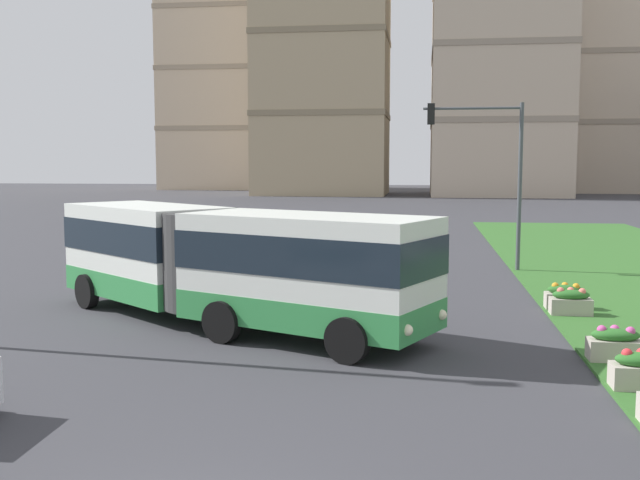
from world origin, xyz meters
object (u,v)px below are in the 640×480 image
flower_planter_5 (565,296)px  flower_planter_4 (571,302)px  car_black_sedan (206,248)px  apartment_tower_eastcentre (617,29)px  flower_planter_3 (615,344)px  apartment_tower_westcentre (323,2)px  traffic_light_far_right (489,157)px  apartment_tower_west (219,76)px  apartment_tower_centre (498,56)px  articulated_bus (224,262)px

flower_planter_5 → flower_planter_4: bearing=-90.0°
car_black_sedan → flower_planter_4: size_ratio=4.03×
flower_planter_5 → apartment_tower_eastcentre: apartment_tower_eastcentre is taller
car_black_sedan → flower_planter_3: 18.13m
apartment_tower_westcentre → traffic_light_far_right: bearing=-77.0°
car_black_sedan → flower_planter_3: size_ratio=4.03×
apartment_tower_eastcentre → flower_planter_3: bearing=-103.3°
flower_planter_3 → flower_planter_5: bearing=90.0°
apartment_tower_west → traffic_light_far_right: bearing=-68.1°
flower_planter_3 → apartment_tower_centre: apartment_tower_centre is taller
articulated_bus → apartment_tower_west: size_ratio=0.32×
apartment_tower_west → apartment_tower_westcentre: 28.65m
car_black_sedan → flower_planter_5: 14.68m
articulated_bus → apartment_tower_centre: size_ratio=0.32×
flower_planter_4 → traffic_light_far_right: size_ratio=0.17×
apartment_tower_westcentre → apartment_tower_centre: (22.28, 1.32, -7.05)m
car_black_sedan → flower_planter_4: car_black_sedan is taller
traffic_light_far_right → apartment_tower_eastcentre: apartment_tower_eastcentre is taller
apartment_tower_west → apartment_tower_centre: apartment_tower_west is taller
flower_planter_3 → articulated_bus: bearing=164.4°
articulated_bus → flower_planter_4: size_ratio=10.26×
car_black_sedan → apartment_tower_westcentre: apartment_tower_westcentre is taller
articulated_bus → flower_planter_3: size_ratio=10.26×
articulated_bus → flower_planter_4: bearing=13.6°
flower_planter_4 → apartment_tower_westcentre: apartment_tower_westcentre is taller
car_black_sedan → flower_planter_5: car_black_sedan is taller
articulated_bus → apartment_tower_westcentre: (-8.06, 78.22, 23.06)m
flower_planter_5 → apartment_tower_west: 103.38m
traffic_light_far_right → apartment_tower_westcentre: (-15.64, 67.61, 20.31)m
apartment_tower_west → flower_planter_4: bearing=-69.1°
articulated_bus → apartment_tower_eastcentre: bearing=71.2°
articulated_bus → apartment_tower_eastcentre: 101.26m
flower_planter_3 → flower_planter_4: 4.77m
traffic_light_far_right → apartment_tower_centre: apartment_tower_centre is taller
articulated_bus → flower_planter_4: (9.14, 2.22, -1.23)m
articulated_bus → apartment_tower_eastcentre: size_ratio=0.25×
apartment_tower_eastcentre → articulated_bus: bearing=-108.8°
articulated_bus → apartment_tower_centre: 82.38m
traffic_light_far_right → apartment_tower_west: 95.24m
flower_planter_4 → flower_planter_5: (0.00, 0.83, 0.00)m
flower_planter_5 → flower_planter_3: bearing=-90.0°
flower_planter_3 → traffic_light_far_right: size_ratio=0.17×
apartment_tower_westcentre → articulated_bus: bearing=-84.1°
apartment_tower_westcentre → apartment_tower_centre: size_ratio=1.40×
apartment_tower_centre → apartment_tower_eastcentre: size_ratio=0.77×
flower_planter_3 → flower_planter_4: same height
traffic_light_far_right → apartment_tower_centre: 70.51m
articulated_bus → apartment_tower_centre: (14.22, 79.54, 16.02)m
flower_planter_3 → flower_planter_4: size_ratio=1.00×
flower_planter_3 → flower_planter_5: size_ratio=1.00×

